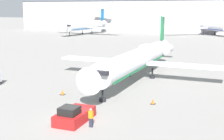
{
  "coord_description": "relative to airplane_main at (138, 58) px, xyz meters",
  "views": [
    {
      "loc": [
        13.81,
        -24.31,
        10.48
      ],
      "look_at": [
        0.0,
        10.52,
        3.12
      ],
      "focal_mm": 50.0,
      "sensor_mm": 36.0,
      "label": 1
    }
  ],
  "objects": [
    {
      "name": "terminal_building",
      "position": [
        -0.36,
        99.61,
        4.61
      ],
      "size": [
        180.0,
        16.8,
        15.43
      ],
      "color": "#B2B2B7",
      "rests_on": "ground"
    },
    {
      "name": "traffic_cone_right",
      "position": [
        5.36,
        -11.85,
        -2.82
      ],
      "size": [
        0.51,
        0.51,
        0.67
      ],
      "color": "black",
      "rests_on": "ground"
    },
    {
      "name": "pushback_tug",
      "position": [
        -0.19,
        -19.95,
        -2.51
      ],
      "size": [
        2.35,
        4.63,
        1.71
      ],
      "color": "#B21919",
      "rests_on": "ground"
    },
    {
      "name": "airplane_parked_far_right",
      "position": [
        3.77,
        88.92,
        0.73
      ],
      "size": [
        32.7,
        26.6,
        11.07
      ],
      "color": "silver",
      "rests_on": "ground"
    },
    {
      "name": "worker_near_tug",
      "position": [
        1.88,
        -20.66,
        -2.21
      ],
      "size": [
        0.4,
        0.25,
        1.76
      ],
      "color": "#232838",
      "rests_on": "ground"
    },
    {
      "name": "airplane_main",
      "position": [
        0.0,
        0.0,
        0.0
      ],
      "size": [
        26.21,
        32.15,
        9.28
      ],
      "color": "silver",
      "rests_on": "ground"
    },
    {
      "name": "airplane_parked_far_left",
      "position": [
        -44.89,
        72.95,
        0.6
      ],
      "size": [
        30.57,
        30.12,
        10.66
      ],
      "color": "silver",
      "rests_on": "ground"
    },
    {
      "name": "traffic_cone_left",
      "position": [
        -6.07,
        -12.16,
        -2.84
      ],
      "size": [
        0.59,
        0.59,
        0.63
      ],
      "color": "black",
      "rests_on": "ground"
    },
    {
      "name": "ground_plane",
      "position": [
        -0.36,
        -20.39,
        -3.14
      ],
      "size": [
        600.0,
        600.0,
        0.0
      ],
      "primitive_type": "plane",
      "color": "gray"
    }
  ]
}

